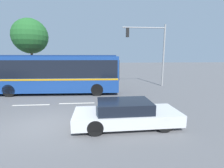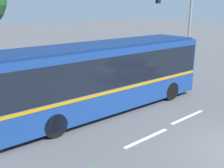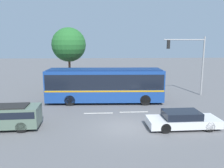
{
  "view_description": "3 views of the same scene",
  "coord_description": "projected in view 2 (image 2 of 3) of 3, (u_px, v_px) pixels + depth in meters",
  "views": [
    {
      "loc": [
        2.72,
        -7.21,
        3.22
      ],
      "look_at": [
        3.69,
        4.54,
        1.1
      ],
      "focal_mm": 25.08,
      "sensor_mm": 36.0,
      "label": 1
    },
    {
      "loc": [
        -9.03,
        -3.12,
        5.01
      ],
      "look_at": [
        -0.82,
        6.4,
        1.31
      ],
      "focal_mm": 43.05,
      "sensor_mm": 36.0,
      "label": 2
    },
    {
      "loc": [
        -1.66,
        -14.68,
        5.77
      ],
      "look_at": [
        -0.6,
        4.84,
        2.14
      ],
      "focal_mm": 35.96,
      "sensor_mm": 36.0,
      "label": 3
    }
  ],
  "objects": [
    {
      "name": "city_bus",
      "position": [
        103.0,
        73.0,
        12.87
      ],
      "size": [
        11.23,
        2.93,
        3.29
      ],
      "rotation": [
        0.0,
        0.0,
        -0.04
      ],
      "color": "navy",
      "rests_on": "ground"
    },
    {
      "name": "traffic_light_pole",
      "position": [
        181.0,
        17.0,
        20.08
      ],
      "size": [
        4.52,
        0.24,
        6.41
      ],
      "rotation": [
        0.0,
        0.0,
        3.14
      ],
      "color": "gray",
      "rests_on": "ground"
    },
    {
      "name": "flowering_hedge",
      "position": [
        51.0,
        77.0,
        16.33
      ],
      "size": [
        10.02,
        1.12,
        1.6
      ],
      "color": "#286028",
      "rests_on": "ground"
    },
    {
      "name": "lane_stripe_mid",
      "position": [
        147.0,
        138.0,
        10.5
      ],
      "size": [
        2.4,
        0.16,
        0.01
      ],
      "primitive_type": "cube",
      "color": "silver",
      "rests_on": "ground"
    },
    {
      "name": "lane_stripe_far",
      "position": [
        187.0,
        117.0,
        12.48
      ],
      "size": [
        2.4,
        0.16,
        0.01
      ],
      "primitive_type": "cube",
      "color": "silver",
      "rests_on": "ground"
    }
  ]
}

